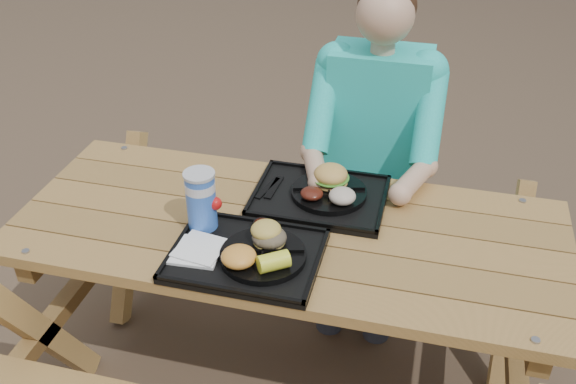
# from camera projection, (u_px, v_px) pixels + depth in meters

# --- Properties ---
(ground) EXTENTS (60.00, 60.00, 0.00)m
(ground) POSITION_uv_depth(u_px,v_px,m) (288.00, 380.00, 2.50)
(ground) COLOR #999999
(ground) RESTS_ON ground
(picnic_table) EXTENTS (1.80, 1.49, 0.75)m
(picnic_table) POSITION_uv_depth(u_px,v_px,m) (288.00, 310.00, 2.30)
(picnic_table) COLOR #999999
(picnic_table) RESTS_ON ground
(tray_near) EXTENTS (0.45, 0.35, 0.02)m
(tray_near) POSITION_uv_depth(u_px,v_px,m) (246.00, 257.00, 1.94)
(tray_near) COLOR black
(tray_near) RESTS_ON picnic_table
(tray_far) EXTENTS (0.45, 0.35, 0.02)m
(tray_far) POSITION_uv_depth(u_px,v_px,m) (320.00, 198.00, 2.21)
(tray_far) COLOR black
(tray_far) RESTS_ON picnic_table
(plate_near) EXTENTS (0.26, 0.26, 0.02)m
(plate_near) POSITION_uv_depth(u_px,v_px,m) (263.00, 255.00, 1.92)
(plate_near) COLOR black
(plate_near) RESTS_ON tray_near
(plate_far) EXTENTS (0.26, 0.26, 0.02)m
(plate_far) POSITION_uv_depth(u_px,v_px,m) (329.00, 192.00, 2.20)
(plate_far) COLOR black
(plate_far) RESTS_ON tray_far
(napkin_stack) EXTENTS (0.15, 0.15, 0.02)m
(napkin_stack) POSITION_uv_depth(u_px,v_px,m) (197.00, 250.00, 1.94)
(napkin_stack) COLOR white
(napkin_stack) RESTS_ON tray_near
(soda_cup) EXTENTS (0.09, 0.09, 0.19)m
(soda_cup) POSITION_uv_depth(u_px,v_px,m) (201.00, 201.00, 2.01)
(soda_cup) COLOR blue
(soda_cup) RESTS_ON tray_near
(condiment_bbq) EXTENTS (0.05, 0.05, 0.03)m
(condiment_bbq) POSITION_uv_depth(u_px,v_px,m) (262.00, 226.00, 2.03)
(condiment_bbq) COLOR black
(condiment_bbq) RESTS_ON tray_near
(condiment_mustard) EXTENTS (0.04, 0.04, 0.03)m
(condiment_mustard) POSITION_uv_depth(u_px,v_px,m) (273.00, 230.00, 2.01)
(condiment_mustard) COLOR orange
(condiment_mustard) RESTS_ON tray_near
(sandwich) EXTENTS (0.10, 0.10, 0.10)m
(sandwich) POSITION_uv_depth(u_px,v_px,m) (269.00, 229.00, 1.92)
(sandwich) COLOR gold
(sandwich) RESTS_ON plate_near
(mac_cheese) EXTENTS (0.10, 0.10, 0.05)m
(mac_cheese) POSITION_uv_depth(u_px,v_px,m) (239.00, 257.00, 1.85)
(mac_cheese) COLOR #F2A83F
(mac_cheese) RESTS_ON plate_near
(corn_cob) EXTENTS (0.13, 0.13, 0.05)m
(corn_cob) POSITION_uv_depth(u_px,v_px,m) (274.00, 262.00, 1.83)
(corn_cob) COLOR #F6FF35
(corn_cob) RESTS_ON plate_near
(cutlery_far) EXTENTS (0.04, 0.15, 0.01)m
(cutlery_far) POSITION_uv_depth(u_px,v_px,m) (274.00, 187.00, 2.24)
(cutlery_far) COLOR black
(cutlery_far) RESTS_ON tray_far
(burger) EXTENTS (0.12, 0.12, 0.11)m
(burger) POSITION_uv_depth(u_px,v_px,m) (331.00, 170.00, 2.20)
(burger) COLOR gold
(burger) RESTS_ON plate_far
(baked_beans) EXTENTS (0.08, 0.08, 0.03)m
(baked_beans) POSITION_uv_depth(u_px,v_px,m) (312.00, 193.00, 2.15)
(baked_beans) COLOR #4E190F
(baked_beans) RESTS_ON plate_far
(potato_salad) EXTENTS (0.09, 0.09, 0.05)m
(potato_salad) POSITION_uv_depth(u_px,v_px,m) (342.00, 196.00, 2.12)
(potato_salad) COLOR beige
(potato_salad) RESTS_ON plate_far
(diner) EXTENTS (0.48, 0.84, 1.28)m
(diner) POSITION_uv_depth(u_px,v_px,m) (373.00, 166.00, 2.62)
(diner) COLOR #1A8EB9
(diner) RESTS_ON ground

